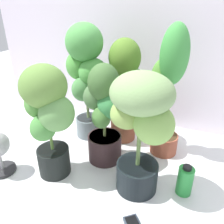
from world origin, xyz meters
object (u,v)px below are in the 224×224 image
Objects in this scene: hygrometer_box at (132,222)px; potted_plant_back_center at (125,83)px; potted_plant_front_right at (141,123)px; potted_plant_back_left at (85,70)px; potted_plant_front_left at (48,113)px; nutrient_bottle at (185,180)px; potted_plant_back_right at (168,85)px; potted_plant_center at (104,113)px.

potted_plant_back_center is at bearing 73.14° from hygrometer_box.
potted_plant_front_right is at bearing 61.31° from hygrometer_box.
potted_plant_back_left reaches higher than hygrometer_box.
nutrient_bottle is (0.87, 0.17, -0.38)m from potted_plant_front_left.
potted_plant_back_center reaches higher than hygrometer_box.
potted_plant_back_center is at bearing 171.10° from potted_plant_back_right.
potted_plant_front_left is 1.00× the size of potted_plant_front_right.
potted_plant_back_left reaches higher than potted_plant_front_left.
potted_plant_back_right reaches higher than potted_plant_front_right.
potted_plant_front_left reaches higher than hygrometer_box.
potted_plant_center is (-0.38, -0.28, -0.17)m from potted_plant_back_right.
potted_plant_front_right is at bearing -97.17° from potted_plant_back_right.
potted_plant_back_right is 4.69× the size of nutrient_bottle.
potted_plant_back_left is at bearing 137.50° from potted_plant_center.
potted_plant_back_center is 0.61m from potted_plant_front_right.
potted_plant_back_left is 0.44m from potted_plant_center.
potted_plant_back_right reaches higher than potted_plant_back_left.
potted_plant_front_right is (0.58, 0.09, 0.00)m from potted_plant_front_left.
potted_plant_center is 3.55× the size of nutrient_bottle.
potted_plant_front_right is at bearing 8.94° from potted_plant_front_left.
potted_plant_center is at bearing -143.50° from potted_plant_back_right.
potted_plant_front_left is 0.86m from potted_plant_back_right.
potted_plant_center is at bearing -42.50° from potted_plant_back_left.
potted_plant_back_center is 0.34m from potted_plant_back_left.
potted_plant_back_center reaches higher than potted_plant_front_left.
potted_plant_back_center reaches higher than potted_plant_front_right.
nutrient_bottle is at bearing 16.12° from hygrometer_box.
potted_plant_front_left is 0.68m from potted_plant_back_center.
hygrometer_box is (-0.00, -0.75, -0.56)m from potted_plant_back_right.
potted_plant_front_left is 0.97m from nutrient_bottle.
potted_plant_front_right is at bearing -30.77° from potted_plant_center.
potted_plant_back_center is 0.36m from potted_plant_center.
potted_plant_back_right is at bearing 49.35° from hygrometer_box.
potted_plant_front_left is 0.81× the size of potted_plant_back_left.
nutrient_bottle is at bearing -22.94° from potted_plant_back_left.
potted_plant_front_left reaches higher than potted_plant_center.
potted_plant_back_left is 1.29× the size of potted_plant_center.
nutrient_bottle is (0.90, -0.38, -0.51)m from potted_plant_back_left.
nutrient_bottle is at bearing -37.87° from potted_plant_back_center.
potted_plant_front_right reaches higher than nutrient_bottle.
potted_plant_back_left is at bearing -166.53° from potted_plant_back_center.
potted_plant_back_right is at bearing 1.66° from potted_plant_back_left.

